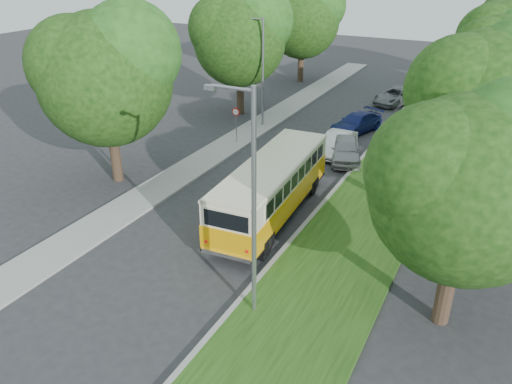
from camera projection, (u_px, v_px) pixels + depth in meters
The scene contains 13 objects.
ground at pixel (192, 248), 21.24m from camera, with size 120.00×120.00×0.00m, color #2C2C2F.
curb at pixel (313, 215), 23.73m from camera, with size 0.20×70.00×0.15m, color gray.
grass_verge at pixel (362, 226), 22.77m from camera, with size 4.50×70.00×0.13m, color #1D4412.
sidewalk at pixel (169, 181), 27.19m from camera, with size 2.20×70.00×0.12m, color gray.
treeline at pixel (386, 46), 31.76m from camera, with size 24.27×41.91×9.46m.
lamppost_near at pixel (251, 200), 15.60m from camera, with size 1.71×0.16×8.00m.
lamppost_far at pixel (262, 69), 34.18m from camera, with size 1.71×0.16×7.50m.
warning_sign at pixel (236, 119), 31.93m from camera, with size 0.56×0.10×2.50m.
vintage_bus at pixel (272, 189), 23.16m from camera, with size 2.45×9.53×2.83m, color #F6A707, non-canonical shape.
car_silver at pixel (345, 149), 29.80m from camera, with size 1.69×4.21×1.43m, color #9E9DA2.
car_white at pixel (336, 143), 30.81m from camera, with size 1.40×4.02×1.32m, color white.
car_blue at pixel (356, 123), 34.51m from camera, with size 1.83×4.51×1.31m, color navy.
car_grey at pixel (395, 96), 40.92m from camera, with size 2.16×4.68×1.30m, color slate.
Camera 1 is at (10.70, -14.82, 11.41)m, focal length 35.00 mm.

